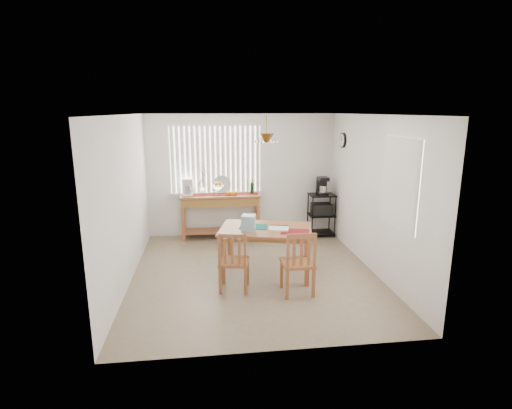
{
  "coord_description": "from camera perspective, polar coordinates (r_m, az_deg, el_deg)",
  "views": [
    {
      "loc": [
        -0.74,
        -6.22,
        2.66
      ],
      "look_at": [
        0.1,
        0.55,
        1.05
      ],
      "focal_mm": 28.0,
      "sensor_mm": 36.0,
      "label": 1
    }
  ],
  "objects": [
    {
      "name": "wire_cart",
      "position": [
        8.73,
        9.32,
        -0.88
      ],
      "size": [
        0.54,
        0.43,
        0.92
      ],
      "color": "black",
      "rests_on": "ground"
    },
    {
      "name": "sideboard_items",
      "position": [
        8.38,
        -7.02,
        2.34
      ],
      "size": [
        1.59,
        0.4,
        0.72
      ],
      "color": "maroon",
      "rests_on": "sideboard"
    },
    {
      "name": "cart_items",
      "position": [
        8.62,
        9.43,
        2.6
      ],
      "size": [
        0.22,
        0.26,
        0.38
      ],
      "color": "black",
      "rests_on": "wire_cart"
    },
    {
      "name": "room_shell",
      "position": [
        6.35,
        -0.27,
        4.51
      ],
      "size": [
        4.2,
        4.7,
        2.7
      ],
      "color": "white",
      "rests_on": "ground"
    },
    {
      "name": "sideboard",
      "position": [
        8.45,
        -5.03,
        -0.15
      ],
      "size": [
        1.67,
        0.47,
        0.94
      ],
      "color": "#A15E36",
      "rests_on": "ground"
    },
    {
      "name": "chair_right",
      "position": [
        5.93,
        6.06,
        -8.34
      ],
      "size": [
        0.46,
        0.46,
        0.99
      ],
      "color": "#A15E36",
      "rests_on": "ground"
    },
    {
      "name": "table_items",
      "position": [
        6.38,
        0.04,
        -2.86
      ],
      "size": [
        1.12,
        0.77,
        0.25
      ],
      "color": "#11655B",
      "rests_on": "dining_table"
    },
    {
      "name": "chair_left",
      "position": [
        6.02,
        -3.2,
        -8.16
      ],
      "size": [
        0.51,
        0.51,
        0.94
      ],
      "color": "#A15E36",
      "rests_on": "ground"
    },
    {
      "name": "dining_table",
      "position": [
        6.54,
        1.42,
        -4.15
      ],
      "size": [
        1.66,
        1.26,
        0.79
      ],
      "color": "#A15E36",
      "rests_on": "ground"
    },
    {
      "name": "ground",
      "position": [
        6.81,
        -0.27,
        -9.77
      ],
      "size": [
        4.0,
        4.5,
        0.01
      ],
      "primitive_type": "cube",
      "color": "gray"
    }
  ]
}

